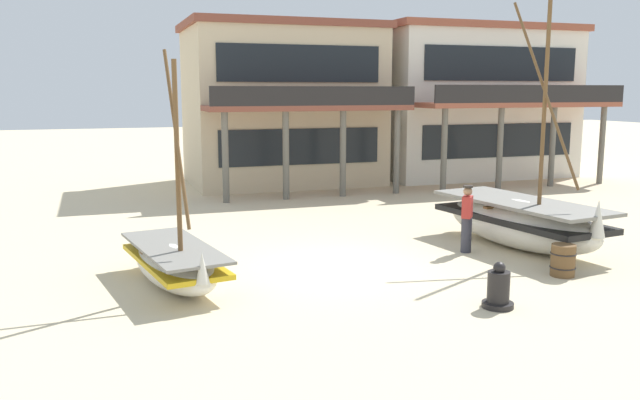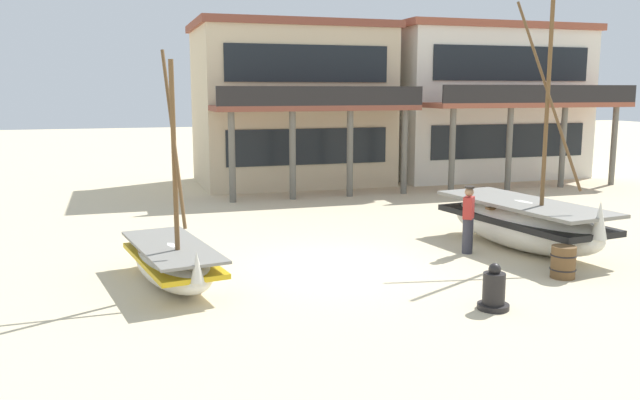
{
  "view_description": "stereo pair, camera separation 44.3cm",
  "coord_description": "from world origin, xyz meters",
  "px_view_note": "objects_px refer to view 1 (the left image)",
  "views": [
    {
      "loc": [
        -5.11,
        -13.69,
        4.0
      ],
      "look_at": [
        0.0,
        1.0,
        1.4
      ],
      "focal_mm": 36.96,
      "sensor_mm": 36.0,
      "label": 1
    },
    {
      "loc": [
        -4.69,
        -13.83,
        4.0
      ],
      "look_at": [
        0.0,
        1.0,
        1.4
      ],
      "focal_mm": 36.96,
      "sensor_mm": 36.0,
      "label": 2
    }
  ],
  "objects_px": {
    "fishing_boat_near_left": "(520,221)",
    "fisherman_by_hull": "(467,220)",
    "wooden_barrel": "(563,260)",
    "fishing_boat_centre_large": "(175,263)",
    "harbor_building_main": "(283,104)",
    "harbor_building_annex": "(461,101)",
    "capstan_winch": "(498,290)"
  },
  "relations": [
    {
      "from": "fishing_boat_centre_large",
      "to": "wooden_barrel",
      "type": "bearing_deg",
      "value": -14.42
    },
    {
      "from": "capstan_winch",
      "to": "wooden_barrel",
      "type": "height_order",
      "value": "capstan_winch"
    },
    {
      "from": "fisherman_by_hull",
      "to": "wooden_barrel",
      "type": "bearing_deg",
      "value": -71.46
    },
    {
      "from": "fisherman_by_hull",
      "to": "harbor_building_annex",
      "type": "xyz_separation_m",
      "value": [
        8.23,
        14.11,
        2.63
      ]
    },
    {
      "from": "fisherman_by_hull",
      "to": "wooden_barrel",
      "type": "relative_size",
      "value": 2.41
    },
    {
      "from": "fishing_boat_near_left",
      "to": "fishing_boat_centre_large",
      "type": "distance_m",
      "value": 8.81
    },
    {
      "from": "harbor_building_main",
      "to": "harbor_building_annex",
      "type": "relative_size",
      "value": 0.88
    },
    {
      "from": "fishing_boat_near_left",
      "to": "fisherman_by_hull",
      "type": "height_order",
      "value": "fishing_boat_near_left"
    },
    {
      "from": "fishing_boat_near_left",
      "to": "capstan_winch",
      "type": "xyz_separation_m",
      "value": [
        -3.29,
        -3.9,
        -0.34
      ]
    },
    {
      "from": "fisherman_by_hull",
      "to": "harbor_building_annex",
      "type": "distance_m",
      "value": 16.54
    },
    {
      "from": "fishing_boat_near_left",
      "to": "harbor_building_main",
      "type": "xyz_separation_m",
      "value": [
        -2.43,
        13.57,
        2.72
      ]
    },
    {
      "from": "fishing_boat_centre_large",
      "to": "fisherman_by_hull",
      "type": "relative_size",
      "value": 2.85
    },
    {
      "from": "fishing_boat_near_left",
      "to": "capstan_winch",
      "type": "relative_size",
      "value": 7.25
    },
    {
      "from": "wooden_barrel",
      "to": "harbor_building_annex",
      "type": "bearing_deg",
      "value": 66.1
    },
    {
      "from": "fishing_boat_near_left",
      "to": "fisherman_by_hull",
      "type": "relative_size",
      "value": 3.75
    },
    {
      "from": "wooden_barrel",
      "to": "harbor_building_annex",
      "type": "height_order",
      "value": "harbor_building_annex"
    },
    {
      "from": "fisherman_by_hull",
      "to": "fishing_boat_centre_large",
      "type": "bearing_deg",
      "value": -176.25
    },
    {
      "from": "wooden_barrel",
      "to": "harbor_building_annex",
      "type": "xyz_separation_m",
      "value": [
        7.38,
        16.65,
        3.12
      ]
    },
    {
      "from": "capstan_winch",
      "to": "wooden_barrel",
      "type": "xyz_separation_m",
      "value": [
        2.56,
        1.35,
        0.01
      ]
    },
    {
      "from": "fishing_boat_centre_large",
      "to": "wooden_barrel",
      "type": "distance_m",
      "value": 8.32
    },
    {
      "from": "fisherman_by_hull",
      "to": "wooden_barrel",
      "type": "xyz_separation_m",
      "value": [
        0.85,
        -2.54,
        -0.48
      ]
    },
    {
      "from": "capstan_winch",
      "to": "wooden_barrel",
      "type": "bearing_deg",
      "value": 27.79
    },
    {
      "from": "fishing_boat_centre_large",
      "to": "harbor_building_annex",
      "type": "relative_size",
      "value": 0.51
    },
    {
      "from": "fishing_boat_near_left",
      "to": "wooden_barrel",
      "type": "relative_size",
      "value": 9.03
    },
    {
      "from": "fisherman_by_hull",
      "to": "wooden_barrel",
      "type": "height_order",
      "value": "fisherman_by_hull"
    },
    {
      "from": "fishing_boat_near_left",
      "to": "harbor_building_annex",
      "type": "distance_m",
      "value": 15.83
    },
    {
      "from": "capstan_winch",
      "to": "harbor_building_main",
      "type": "distance_m",
      "value": 17.76
    },
    {
      "from": "capstan_winch",
      "to": "fishing_boat_centre_large",
      "type": "bearing_deg",
      "value": 148.13
    },
    {
      "from": "fisherman_by_hull",
      "to": "harbor_building_main",
      "type": "relative_size",
      "value": 0.21
    },
    {
      "from": "fishing_boat_near_left",
      "to": "harbor_building_main",
      "type": "height_order",
      "value": "harbor_building_main"
    },
    {
      "from": "fishing_boat_centre_large",
      "to": "fisherman_by_hull",
      "type": "xyz_separation_m",
      "value": [
        7.2,
        0.47,
        0.35
      ]
    },
    {
      "from": "fishing_boat_centre_large",
      "to": "wooden_barrel",
      "type": "xyz_separation_m",
      "value": [
        8.06,
        -2.07,
        -0.13
      ]
    }
  ]
}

